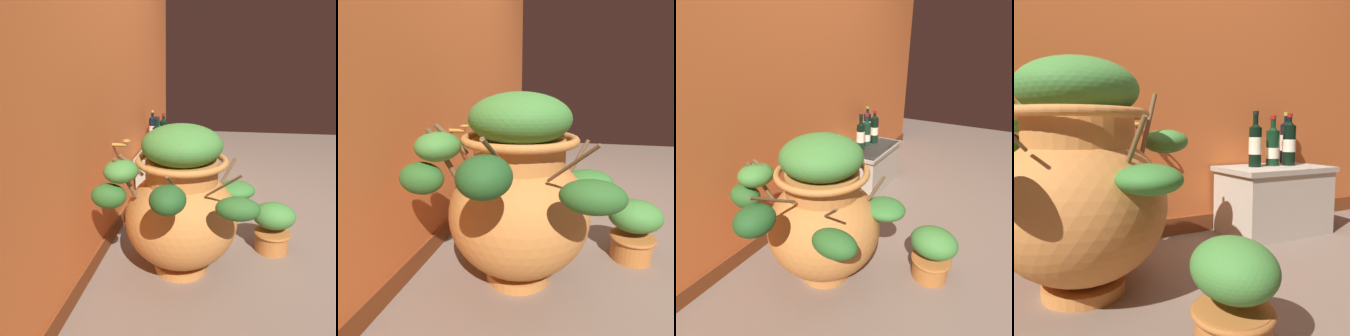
# 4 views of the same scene
# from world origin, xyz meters

# --- Properties ---
(ground_plane) EXTENTS (7.00, 7.00, 0.00)m
(ground_plane) POSITION_xyz_m (0.00, 0.00, 0.00)
(ground_plane) COLOR #7A6656
(back_wall) EXTENTS (4.40, 0.33, 2.60)m
(back_wall) POSITION_xyz_m (-0.00, 1.20, 1.29)
(back_wall) COLOR #D6662D
(back_wall) RESTS_ON ground_plane
(terracotta_urn) EXTENTS (1.12, 0.88, 0.89)m
(terracotta_urn) POSITION_xyz_m (-0.59, 0.58, 0.44)
(terracotta_urn) COLOR #CC7F3D
(terracotta_urn) RESTS_ON ground_plane
(stone_ledge) EXTENTS (0.66, 0.41, 0.41)m
(stone_ledge) POSITION_xyz_m (0.63, 0.88, 0.22)
(stone_ledge) COLOR beige
(stone_ledge) RESTS_ON ground_plane
(wine_bottle_left) EXTENTS (0.07, 0.07, 0.34)m
(wine_bottle_left) POSITION_xyz_m (0.84, 1.02, 0.56)
(wine_bottle_left) COLOR black
(wine_bottle_left) RESTS_ON stone_ledge
(wine_bottle_middle) EXTENTS (0.08, 0.08, 0.31)m
(wine_bottle_middle) POSITION_xyz_m (0.66, 0.93, 0.54)
(wine_bottle_middle) COLOR black
(wine_bottle_middle) RESTS_ON stone_ledge
(wine_bottle_right) EXTENTS (0.08, 0.08, 0.32)m
(wine_bottle_right) POSITION_xyz_m (0.76, 0.90, 0.56)
(wine_bottle_right) COLOR black
(wine_bottle_right) RESTS_ON stone_ledge
(wine_bottle_back) EXTENTS (0.08, 0.08, 0.33)m
(wine_bottle_back) POSITION_xyz_m (0.51, 0.92, 0.55)
(wine_bottle_back) COLOR black
(wine_bottle_back) RESTS_ON stone_ledge
(potted_shrub) EXTENTS (0.24, 0.28, 0.34)m
(potted_shrub) POSITION_xyz_m (-0.29, -0.00, 0.18)
(potted_shrub) COLOR #C17033
(potted_shrub) RESTS_ON ground_plane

